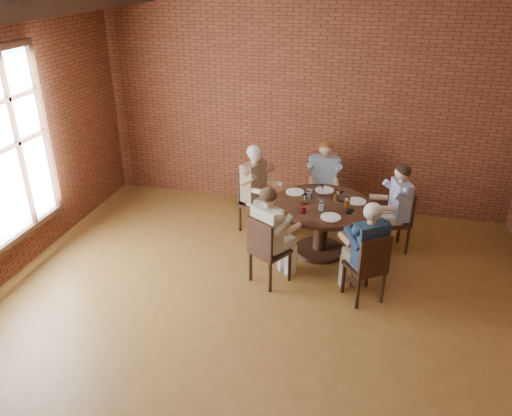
% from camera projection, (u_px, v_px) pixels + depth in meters
% --- Properties ---
extents(floor, '(7.00, 7.00, 0.00)m').
position_uv_depth(floor, '(247.00, 336.00, 5.43)').
color(floor, brown).
rests_on(floor, ground).
extents(wall_back, '(7.00, 0.00, 7.00)m').
position_uv_depth(wall_back, '(303.00, 104.00, 7.74)').
color(wall_back, brown).
rests_on(wall_back, ground).
extents(dining_table, '(1.37, 1.37, 0.75)m').
position_uv_depth(dining_table, '(321.00, 218.00, 6.80)').
color(dining_table, black).
rests_on(dining_table, floor).
extents(chair_a, '(0.50, 0.50, 0.90)m').
position_uv_depth(chair_a, '(399.00, 218.00, 6.89)').
color(chair_a, black).
rests_on(chair_a, floor).
extents(diner_a, '(0.73, 0.66, 1.27)m').
position_uv_depth(diner_a, '(395.00, 209.00, 6.83)').
color(diner_a, '#3E53A3').
rests_on(diner_a, floor).
extents(chair_b, '(0.44, 0.44, 0.91)m').
position_uv_depth(chair_b, '(323.00, 189.00, 7.77)').
color(chair_b, black).
rests_on(chair_b, floor).
extents(diner_b, '(0.56, 0.66, 1.28)m').
position_uv_depth(diner_b, '(323.00, 182.00, 7.63)').
color(diner_b, '#8A9AAF').
rests_on(diner_b, floor).
extents(chair_c, '(0.56, 0.56, 0.93)m').
position_uv_depth(chair_c, '(252.00, 198.00, 7.44)').
color(chair_c, black).
rests_on(chair_c, floor).
extents(diner_c, '(0.80, 0.74, 1.33)m').
position_uv_depth(diner_c, '(257.00, 190.00, 7.33)').
color(diner_c, brown).
rests_on(diner_c, floor).
extents(chair_d, '(0.56, 0.56, 0.92)m').
position_uv_depth(chair_d, '(266.00, 249.00, 6.13)').
color(chair_d, black).
rests_on(chair_d, floor).
extents(diner_d, '(0.76, 0.80, 1.30)m').
position_uv_depth(diner_d, '(270.00, 236.00, 6.11)').
color(diner_d, beige).
rests_on(diner_d, floor).
extents(chair_e, '(0.55, 0.55, 0.91)m').
position_uv_depth(chair_e, '(369.00, 266.00, 5.79)').
color(chair_e, black).
rests_on(chair_e, floor).
extents(diner_e, '(0.75, 0.78, 1.27)m').
position_uv_depth(diner_e, '(366.00, 252.00, 5.79)').
color(diner_e, '#182B45').
rests_on(diner_e, floor).
extents(plate_a, '(0.26, 0.26, 0.01)m').
position_uv_depth(plate_a, '(356.00, 201.00, 6.75)').
color(plate_a, white).
rests_on(plate_a, dining_table).
extents(plate_b, '(0.26, 0.26, 0.01)m').
position_uv_depth(plate_b, '(325.00, 190.00, 7.08)').
color(plate_b, white).
rests_on(plate_b, dining_table).
extents(plate_c, '(0.26, 0.26, 0.01)m').
position_uv_depth(plate_c, '(295.00, 192.00, 7.03)').
color(plate_c, white).
rests_on(plate_c, dining_table).
extents(plate_d, '(0.26, 0.26, 0.01)m').
position_uv_depth(plate_d, '(331.00, 217.00, 6.33)').
color(plate_d, white).
rests_on(plate_d, dining_table).
extents(glass_a, '(0.07, 0.07, 0.14)m').
position_uv_depth(glass_a, '(342.00, 197.00, 6.74)').
color(glass_a, white).
rests_on(glass_a, dining_table).
extents(glass_b, '(0.07, 0.07, 0.14)m').
position_uv_depth(glass_b, '(336.00, 195.00, 6.78)').
color(glass_b, white).
rests_on(glass_b, dining_table).
extents(glass_c, '(0.07, 0.07, 0.14)m').
position_uv_depth(glass_c, '(321.00, 190.00, 6.93)').
color(glass_c, white).
rests_on(glass_c, dining_table).
extents(glass_d, '(0.07, 0.07, 0.14)m').
position_uv_depth(glass_d, '(309.00, 194.00, 6.81)').
color(glass_d, white).
rests_on(glass_d, dining_table).
extents(glass_e, '(0.07, 0.07, 0.14)m').
position_uv_depth(glass_e, '(305.00, 199.00, 6.67)').
color(glass_e, white).
rests_on(glass_e, dining_table).
extents(glass_f, '(0.07, 0.07, 0.14)m').
position_uv_depth(glass_f, '(303.00, 208.00, 6.42)').
color(glass_f, white).
rests_on(glass_f, dining_table).
extents(glass_g, '(0.07, 0.07, 0.14)m').
position_uv_depth(glass_g, '(321.00, 205.00, 6.49)').
color(glass_g, white).
rests_on(glass_g, dining_table).
extents(glass_h, '(0.07, 0.07, 0.14)m').
position_uv_depth(glass_h, '(347.00, 202.00, 6.58)').
color(glass_h, white).
rests_on(glass_h, dining_table).
extents(smartphone, '(0.11, 0.16, 0.01)m').
position_uv_depth(smartphone, '(350.00, 212.00, 6.48)').
color(smartphone, black).
rests_on(smartphone, dining_table).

